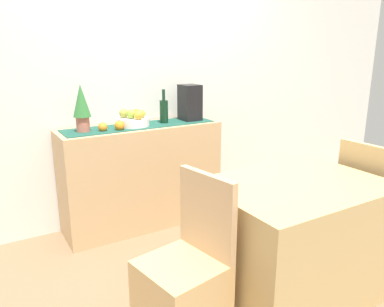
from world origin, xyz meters
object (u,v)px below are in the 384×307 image
fruit_bowl (134,122)px  wine_bottle (164,111)px  dining_table (294,238)px  chair_by_corner (371,224)px  chair_near_window (184,293)px  potted_plant (82,106)px  coffee_maker (190,103)px  sideboard_console (142,176)px

fruit_bowl → wine_bottle: 0.30m
wine_bottle → dining_table: (0.20, -1.39, -0.63)m
chair_by_corner → chair_near_window: bearing=179.9°
wine_bottle → chair_by_corner: (1.00, -1.39, -0.74)m
potted_plant → chair_by_corner: size_ratio=0.41×
coffee_maker → chair_by_corner: 1.76m
fruit_bowl → potted_plant: size_ratio=0.70×
chair_near_window → dining_table: bearing=-0.2°
wine_bottle → potted_plant: potted_plant is taller
coffee_maker → potted_plant: size_ratio=0.86×
dining_table → potted_plant: bearing=123.0°
wine_bottle → coffee_maker: bearing=0.0°
coffee_maker → sideboard_console: bearing=180.0°
wine_bottle → potted_plant: (-0.71, 0.00, 0.10)m
sideboard_console → chair_near_window: chair_near_window is taller
chair_by_corner → sideboard_console: bearing=131.4°
sideboard_console → dining_table: 1.45m
wine_bottle → chair_near_window: size_ratio=0.33×
sideboard_console → dining_table: (0.42, -1.39, -0.08)m
sideboard_console → potted_plant: bearing=180.0°
potted_plant → chair_near_window: size_ratio=0.41×
sideboard_console → chair_by_corner: (1.22, -1.39, -0.18)m
coffee_maker → dining_table: size_ratio=0.30×
fruit_bowl → coffee_maker: bearing=0.0°
wine_bottle → coffee_maker: (0.26, 0.00, 0.05)m
coffee_maker → chair_by_corner: coffee_maker is taller
wine_bottle → dining_table: size_ratio=0.27×
wine_bottle → chair_near_window: bearing=-113.6°
sideboard_console → chair_by_corner: chair_by_corner is taller
chair_near_window → coffee_maker: bearing=58.1°
chair_near_window → chair_by_corner: (1.60, -0.00, 0.00)m
coffee_maker → fruit_bowl: bearing=180.0°
fruit_bowl → chair_by_corner: 2.01m
wine_bottle → dining_table: bearing=-82.0°
potted_plant → chair_by_corner: 2.35m
coffee_maker → chair_near_window: coffee_maker is taller
sideboard_console → dining_table: sideboard_console is taller
fruit_bowl → wine_bottle: bearing=0.0°
dining_table → chair_by_corner: size_ratio=1.19×
coffee_maker → chair_near_window: bearing=-121.9°
sideboard_console → coffee_maker: coffee_maker is taller
potted_plant → chair_near_window: potted_plant is taller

